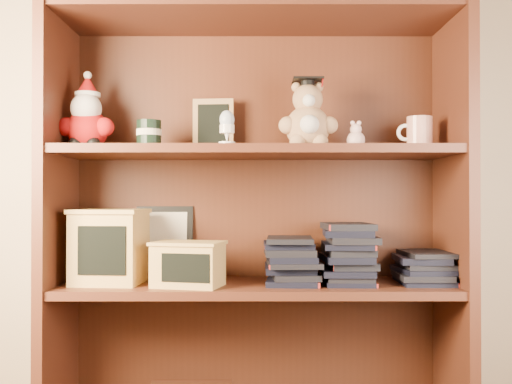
# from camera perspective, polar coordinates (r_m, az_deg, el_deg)

# --- Properties ---
(bookcase) EXTENTS (1.20, 0.35, 1.60)m
(bookcase) POSITION_cam_1_polar(r_m,az_deg,el_deg) (1.82, -0.08, -1.31)
(bookcase) COLOR #502517
(bookcase) RESTS_ON ground
(shelf_lower) EXTENTS (1.14, 0.33, 0.02)m
(shelf_lower) POSITION_cam_1_polar(r_m,az_deg,el_deg) (1.79, -0.00, -9.08)
(shelf_lower) COLOR #502517
(shelf_lower) RESTS_ON ground
(shelf_upper) EXTENTS (1.14, 0.33, 0.02)m
(shelf_upper) POSITION_cam_1_polar(r_m,az_deg,el_deg) (1.78, -0.00, 3.79)
(shelf_upper) COLOR #502517
(shelf_upper) RESTS_ON ground
(santa_plush) EXTENTS (0.17, 0.12, 0.24)m
(santa_plush) POSITION_cam_1_polar(r_m,az_deg,el_deg) (1.85, -15.81, 6.71)
(santa_plush) COLOR #A50F0F
(santa_plush) RESTS_ON shelf_upper
(teachers_tin) EXTENTS (0.07, 0.07, 0.08)m
(teachers_tin) POSITION_cam_1_polar(r_m,az_deg,el_deg) (1.81, -10.16, 5.46)
(teachers_tin) COLOR black
(teachers_tin) RESTS_ON shelf_upper
(chalkboard_plaque) EXTENTS (0.13, 0.07, 0.17)m
(chalkboard_plaque) POSITION_cam_1_polar(r_m,az_deg,el_deg) (1.90, -4.09, 6.29)
(chalkboard_plaque) COLOR #9E7547
(chalkboard_plaque) RESTS_ON shelf_upper
(egg_cup) EXTENTS (0.05, 0.05, 0.10)m
(egg_cup) POSITION_cam_1_polar(r_m,az_deg,el_deg) (1.71, -2.78, 6.23)
(egg_cup) COLOR white
(egg_cup) RESTS_ON shelf_upper
(grad_teddy_bear) EXTENTS (0.17, 0.15, 0.21)m
(grad_teddy_bear) POSITION_cam_1_polar(r_m,az_deg,el_deg) (1.79, 4.97, 6.77)
(grad_teddy_bear) COLOR tan
(grad_teddy_bear) RESTS_ON shelf_upper
(pink_figurine) EXTENTS (0.05, 0.05, 0.08)m
(pink_figurine) POSITION_cam_1_polar(r_m,az_deg,el_deg) (1.80, 9.49, 5.14)
(pink_figurine) COLOR beige
(pink_figurine) RESTS_ON shelf_upper
(teacher_mug) EXTENTS (0.11, 0.07, 0.09)m
(teacher_mug) POSITION_cam_1_polar(r_m,az_deg,el_deg) (1.85, 15.24, 5.49)
(teacher_mug) COLOR silver
(teacher_mug) RESTS_ON shelf_upper
(certificate_frame) EXTENTS (0.18, 0.05, 0.23)m
(certificate_frame) POSITION_cam_1_polar(r_m,az_deg,el_deg) (1.94, -8.73, -4.70)
(certificate_frame) COLOR black
(certificate_frame) RESTS_ON shelf_lower
(treats_box) EXTENTS (0.21, 0.21, 0.22)m
(treats_box) POSITION_cam_1_polar(r_m,az_deg,el_deg) (1.83, -13.73, -5.00)
(treats_box) COLOR tan
(treats_box) RESTS_ON shelf_lower
(pencils_box) EXTENTS (0.22, 0.18, 0.13)m
(pencils_box) POSITION_cam_1_polar(r_m,az_deg,el_deg) (1.73, -6.47, -6.79)
(pencils_box) COLOR tan
(pencils_box) RESTS_ON shelf_lower
(book_stack_left) EXTENTS (0.14, 0.20, 0.13)m
(book_stack_left) POSITION_cam_1_polar(r_m,az_deg,el_deg) (1.78, 3.43, -6.63)
(book_stack_left) COLOR black
(book_stack_left) RESTS_ON shelf_lower
(book_stack_mid) EXTENTS (0.14, 0.20, 0.16)m
(book_stack_mid) POSITION_cam_1_polar(r_m,az_deg,el_deg) (1.80, 8.84, -6.06)
(book_stack_mid) COLOR black
(book_stack_mid) RESTS_ON shelf_lower
(book_stack_right) EXTENTS (0.14, 0.20, 0.10)m
(book_stack_right) POSITION_cam_1_polar(r_m,az_deg,el_deg) (1.85, 15.79, -6.89)
(book_stack_right) COLOR black
(book_stack_right) RESTS_ON shelf_lower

